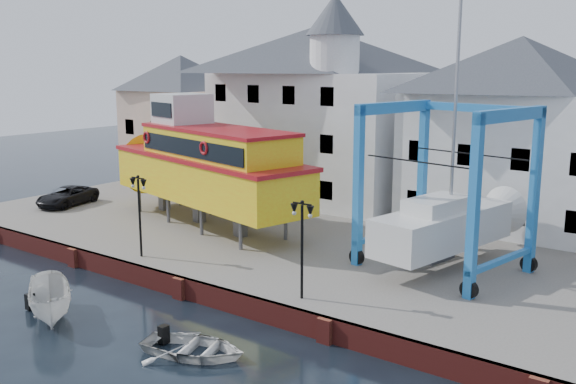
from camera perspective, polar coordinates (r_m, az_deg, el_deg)
The scene contains 13 objects.
ground at distance 30.38m, azimuth -9.53°, elevation -9.31°, with size 140.00×140.00×0.00m, color black.
hardstanding at distance 38.26m, azimuth 2.36°, elevation -4.02°, with size 44.00×22.00×1.00m, color #65605A.
quay_wall at distance 30.27m, azimuth -9.42°, elevation -8.37°, with size 44.00×0.47×1.00m.
building_pink at distance 54.09m, azimuth -9.37°, elevation 6.45°, with size 8.00×7.00×10.30m.
building_white_main at distance 45.87m, azimuth 2.58°, elevation 7.23°, with size 14.00×8.30×14.00m.
building_white_right at distance 40.50m, azimuth 19.64°, elevation 4.97°, with size 12.00×8.00×11.20m.
lamp_post_left at distance 32.88m, azimuth -13.13°, elevation -0.29°, with size 1.12×0.32×4.20m.
lamp_post_right at distance 26.23m, azimuth 1.26°, elevation -2.92°, with size 1.12×0.32×4.20m.
tour_boat at distance 39.42m, azimuth -8.00°, elevation 2.56°, with size 18.42×8.44×7.80m.
travel_lift at distance 31.91m, azimuth 14.54°, elevation -1.96°, with size 7.90×10.22×14.98m.
van at distance 46.85m, azimuth -19.04°, elevation -0.34°, with size 2.14×4.65×1.29m, color black.
motorboat_a at distance 29.53m, azimuth -20.22°, elevation -10.49°, with size 1.75×4.66×1.80m, color silver.
motorboat_b at distance 24.83m, azimuth -8.37°, elevation -14.14°, with size 2.87×4.02×0.83m, color silver.
Camera 1 is at (20.64, -19.58, 10.64)m, focal length 40.00 mm.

